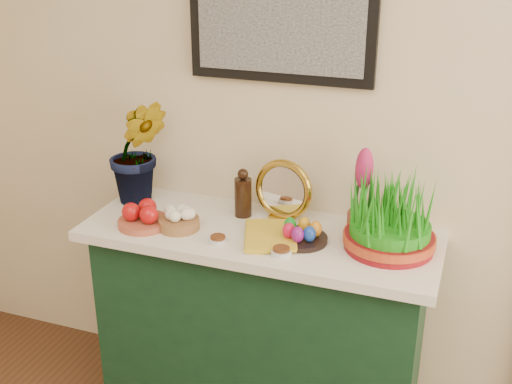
% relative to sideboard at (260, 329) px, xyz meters
% --- Properties ---
extents(sideboard, '(1.30, 0.45, 0.85)m').
position_rel_sideboard_xyz_m(sideboard, '(0.00, 0.00, 0.00)').
color(sideboard, '#13361E').
rests_on(sideboard, ground).
extents(tablecloth, '(1.40, 0.55, 0.04)m').
position_rel_sideboard_xyz_m(tablecloth, '(0.00, 0.00, 0.45)').
color(tablecloth, silver).
rests_on(tablecloth, sideboard).
extents(hyacinth_green, '(0.39, 0.37, 0.60)m').
position_rel_sideboard_xyz_m(hyacinth_green, '(-0.58, 0.09, 0.77)').
color(hyacinth_green, '#237120').
rests_on(hyacinth_green, tablecloth).
extents(apple_bowl, '(0.22, 0.22, 0.10)m').
position_rel_sideboard_xyz_m(apple_bowl, '(-0.45, -0.13, 0.51)').
color(apple_bowl, '#A54E34').
rests_on(apple_bowl, tablecloth).
extents(garlic_basket, '(0.21, 0.21, 0.09)m').
position_rel_sideboard_xyz_m(garlic_basket, '(-0.30, -0.10, 0.50)').
color(garlic_basket, '#9C663F').
rests_on(garlic_basket, tablecloth).
extents(vinegar_cruet, '(0.07, 0.07, 0.21)m').
position_rel_sideboard_xyz_m(vinegar_cruet, '(-0.11, 0.10, 0.56)').
color(vinegar_cruet, black).
rests_on(vinegar_cruet, tablecloth).
extents(mirror, '(0.26, 0.09, 0.25)m').
position_rel_sideboard_xyz_m(mirror, '(0.05, 0.13, 0.59)').
color(mirror, '#B5902F').
rests_on(mirror, tablecloth).
extents(book, '(0.25, 0.30, 0.04)m').
position_rel_sideboard_xyz_m(book, '(-0.03, -0.10, 0.48)').
color(book, gold).
rests_on(book, tablecloth).
extents(spice_dish_left, '(0.07, 0.07, 0.03)m').
position_rel_sideboard_xyz_m(spice_dish_left, '(-0.11, -0.16, 0.48)').
color(spice_dish_left, silver).
rests_on(spice_dish_left, tablecloth).
extents(spice_dish_right, '(0.08, 0.08, 0.03)m').
position_rel_sideboard_xyz_m(spice_dish_right, '(0.14, -0.17, 0.48)').
color(spice_dish_right, silver).
rests_on(spice_dish_right, tablecloth).
extents(egg_plate, '(0.26, 0.26, 0.08)m').
position_rel_sideboard_xyz_m(egg_plate, '(0.18, -0.05, 0.50)').
color(egg_plate, black).
rests_on(egg_plate, tablecloth).
extents(hyacinth_pink, '(0.11, 0.11, 0.35)m').
position_rel_sideboard_xyz_m(hyacinth_pink, '(0.37, 0.11, 0.62)').
color(hyacinth_pink, brown).
rests_on(hyacinth_pink, tablecloth).
extents(wheatgrass_sabzeh, '(0.34, 0.34, 0.28)m').
position_rel_sideboard_xyz_m(wheatgrass_sabzeh, '(0.50, 0.01, 0.59)').
color(wheatgrass_sabzeh, maroon).
rests_on(wheatgrass_sabzeh, tablecloth).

